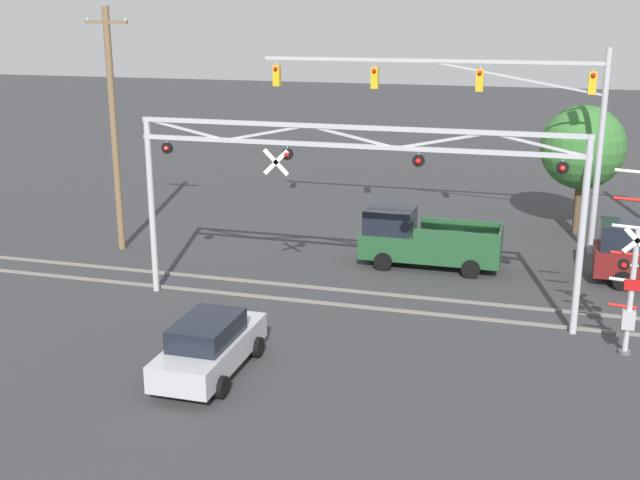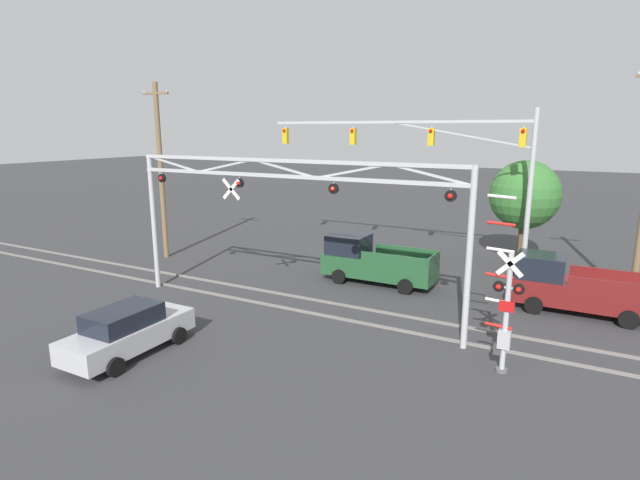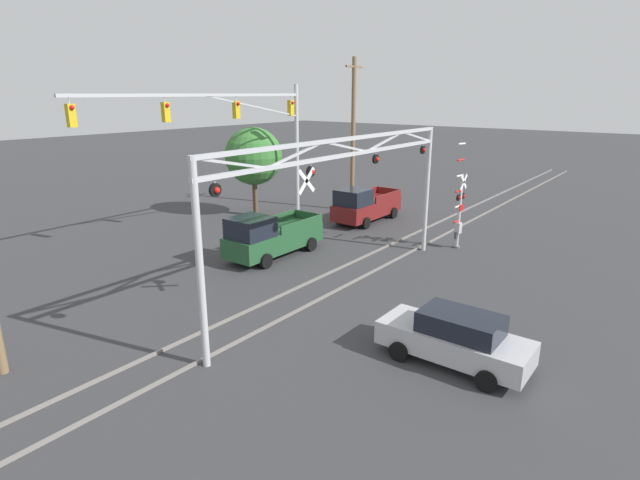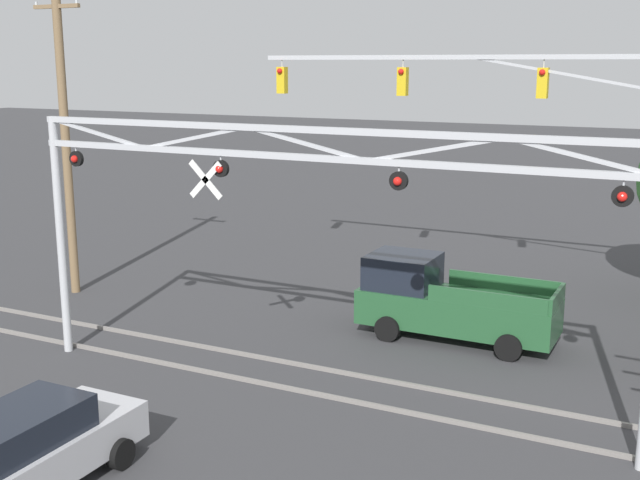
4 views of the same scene
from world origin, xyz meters
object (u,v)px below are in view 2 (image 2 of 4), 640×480
sedan_waiting (128,331)px  utility_pole_left (161,170)px  traffic_signal_span (450,158)px  crossing_gantry (284,200)px  background_tree_beyond_span (525,195)px  pickup_truck_lead (373,262)px  pickup_truck_following (573,287)px  crossing_signal_mast (505,311)px

sedan_waiting → utility_pole_left: 13.64m
traffic_signal_span → sedan_waiting: 16.80m
sedan_waiting → crossing_gantry: bearing=66.3°
sedan_waiting → background_tree_beyond_span: bearing=61.1°
utility_pole_left → pickup_truck_lead: bearing=5.1°
crossing_gantry → sedan_waiting: 7.23m
traffic_signal_span → background_tree_beyond_span: bearing=44.0°
pickup_truck_following → sedan_waiting: 16.82m
pickup_truck_lead → sedan_waiting: (-4.01, -11.07, -0.22)m
pickup_truck_following → traffic_signal_span: bearing=150.1°
traffic_signal_span → utility_pole_left: utility_pole_left is taller
pickup_truck_lead → utility_pole_left: 12.99m
pickup_truck_lead → sedan_waiting: size_ratio=1.21×
crossing_gantry → background_tree_beyond_span: crossing_gantry is taller
pickup_truck_lead → background_tree_beyond_span: background_tree_beyond_span is taller
pickup_truck_lead → utility_pole_left: size_ratio=0.55×
crossing_gantry → traffic_signal_span: (4.07, 8.97, 1.29)m
pickup_truck_lead → crossing_gantry: bearing=-105.8°
utility_pole_left → traffic_signal_span: bearing=17.4°
sedan_waiting → background_tree_beyond_span: size_ratio=0.78×
crossing_signal_mast → pickup_truck_following: 6.95m
sedan_waiting → background_tree_beyond_span: (9.82, 17.77, 3.01)m
crossing_signal_mast → traffic_signal_span: bearing=113.2°
crossing_gantry → utility_pole_left: 11.64m
pickup_truck_following → crossing_signal_mast: bearing=-104.1°
crossing_signal_mast → utility_pole_left: size_ratio=0.56×
crossing_gantry → background_tree_beyond_span: size_ratio=2.53×
crossing_signal_mast → traffic_signal_span: (-4.35, 10.15, 3.91)m
utility_pole_left → crossing_gantry: bearing=-21.8°
pickup_truck_following → background_tree_beyond_span: background_tree_beyond_span is taller
traffic_signal_span → pickup_truck_following: (6.03, -3.46, -4.81)m
pickup_truck_lead → utility_pole_left: (-12.33, -1.09, 3.96)m
pickup_truck_following → sedan_waiting: pickup_truck_following is taller
sedan_waiting → background_tree_beyond_span: background_tree_beyond_span is taller
pickup_truck_lead → background_tree_beyond_span: bearing=49.1°
crossing_gantry → background_tree_beyond_span: bearing=58.8°
sedan_waiting → utility_pole_left: bearing=129.8°
utility_pole_left → background_tree_beyond_span: bearing=23.3°
crossing_signal_mast → sedan_waiting: bearing=-157.7°
crossing_signal_mast → pickup_truck_lead: (-6.89, 6.59, -0.90)m
pickup_truck_lead → pickup_truck_following: 8.58m
traffic_signal_span → pickup_truck_lead: bearing=-125.6°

